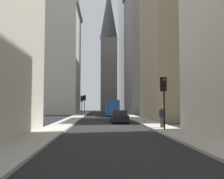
% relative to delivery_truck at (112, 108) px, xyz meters
% --- Properties ---
extents(ground_plane, '(135.00, 135.00, 0.00)m').
position_rel_delivery_truck_xyz_m(ground_plane, '(-19.31, 1.40, -1.46)').
color(ground_plane, black).
extents(sidewalk_right, '(90.00, 2.20, 0.14)m').
position_rel_delivery_truck_xyz_m(sidewalk_right, '(-19.31, 5.90, -1.39)').
color(sidewalk_right, '#A8A399').
rests_on(sidewalk_right, ground_plane).
extents(sidewalk_left, '(90.00, 2.20, 0.14)m').
position_rel_delivery_truck_xyz_m(sidewalk_left, '(-19.31, -3.10, -1.39)').
color(sidewalk_left, '#A8A399').
rests_on(sidewalk_left, ground_plane).
extents(building_left_far, '(15.40, 10.50, 32.76)m').
position_rel_delivery_truck_xyz_m(building_left_far, '(11.56, -9.20, 14.93)').
color(building_left_far, gray).
rests_on(building_left_far, ground_plane).
extents(building_left_midfar, '(12.43, 10.00, 19.98)m').
position_rel_delivery_truck_xyz_m(building_left_midfar, '(-11.22, -9.20, 8.53)').
color(building_left_midfar, '#9E8966').
rests_on(building_left_midfar, ground_plane).
extents(building_right_far, '(13.07, 10.50, 26.07)m').
position_rel_delivery_truck_xyz_m(building_right_far, '(12.21, 11.99, 11.59)').
color(building_right_far, beige).
rests_on(building_right_far, ground_plane).
extents(church_spire, '(5.02, 5.02, 35.95)m').
position_rel_delivery_truck_xyz_m(church_spire, '(25.77, -0.40, 17.36)').
color(church_spire, gray).
rests_on(church_spire, ground_plane).
extents(delivery_truck, '(6.46, 2.25, 2.84)m').
position_rel_delivery_truck_xyz_m(delivery_truck, '(0.00, 0.00, 0.00)').
color(delivery_truck, '#285699').
rests_on(delivery_truck, ground_plane).
extents(sedan_black, '(4.30, 1.78, 1.42)m').
position_rel_delivery_truck_xyz_m(sedan_black, '(-15.97, 0.00, -0.80)').
color(sedan_black, black).
rests_on(sedan_black, ground_plane).
extents(traffic_light_foreground, '(0.43, 0.52, 4.03)m').
position_rel_delivery_truck_xyz_m(traffic_light_foreground, '(-25.27, -2.69, 1.64)').
color(traffic_light_foreground, black).
rests_on(traffic_light_foreground, sidewalk_left).
extents(traffic_light_midblock, '(0.43, 0.52, 3.61)m').
position_rel_delivery_truck_xyz_m(traffic_light_midblock, '(3.10, 5.53, 1.33)').
color(traffic_light_midblock, black).
rests_on(traffic_light_midblock, sidewalk_right).
extents(traffic_light_far_junction, '(0.43, 0.52, 3.97)m').
position_rel_delivery_truck_xyz_m(traffic_light_far_junction, '(8.56, 5.35, 1.60)').
color(traffic_light_far_junction, black).
rests_on(traffic_light_far_junction, sidewalk_right).
extents(pedestrian, '(0.26, 0.44, 1.74)m').
position_rel_delivery_truck_xyz_m(pedestrian, '(-23.46, -2.99, -0.37)').
color(pedestrian, '#473D33').
rests_on(pedestrian, sidewalk_left).
extents(discarded_bottle, '(0.07, 0.07, 0.27)m').
position_rel_delivery_truck_xyz_m(discarded_bottle, '(-17.63, -2.52, -1.21)').
color(discarded_bottle, brown).
rests_on(discarded_bottle, sidewalk_left).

